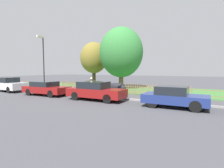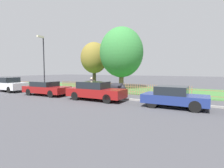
% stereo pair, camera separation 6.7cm
% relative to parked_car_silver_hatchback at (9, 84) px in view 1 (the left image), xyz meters
% --- Properties ---
extents(ground_plane, '(120.00, 120.00, 0.00)m').
position_rel_parked_car_silver_hatchback_xyz_m(ground_plane, '(10.77, 1.10, -0.77)').
color(ground_plane, '#424247').
extents(kerb_stone, '(43.79, 0.20, 0.12)m').
position_rel_parked_car_silver_hatchback_xyz_m(kerb_stone, '(10.77, 1.20, -0.71)').
color(kerb_stone, gray).
rests_on(kerb_stone, ground).
extents(grass_strip, '(43.79, 8.68, 0.01)m').
position_rel_parked_car_silver_hatchback_xyz_m(grass_strip, '(10.77, 8.45, -0.77)').
color(grass_strip, '#3D7033').
rests_on(grass_strip, ground).
extents(park_fence, '(43.79, 0.05, 1.03)m').
position_rel_parked_car_silver_hatchback_xyz_m(park_fence, '(10.77, 4.12, -0.26)').
color(park_fence, olive).
rests_on(park_fence, ground).
extents(parked_car_silver_hatchback, '(4.35, 1.88, 1.53)m').
position_rel_parked_car_silver_hatchback_xyz_m(parked_car_silver_hatchback, '(0.00, 0.00, 0.00)').
color(parked_car_silver_hatchback, silver).
rests_on(parked_car_silver_hatchback, ground).
extents(parked_car_black_saloon, '(4.45, 1.99, 1.27)m').
position_rel_parked_car_silver_hatchback_xyz_m(parked_car_black_saloon, '(5.83, -0.06, -0.11)').
color(parked_car_black_saloon, maroon).
rests_on(parked_car_black_saloon, ground).
extents(parked_car_navy_estate, '(4.59, 1.71, 1.43)m').
position_rel_parked_car_silver_hatchback_xyz_m(parked_car_navy_estate, '(11.30, -0.10, -0.05)').
color(parked_car_navy_estate, maroon).
rests_on(parked_car_navy_estate, ground).
extents(parked_car_red_compact, '(3.84, 1.78, 1.32)m').
position_rel_parked_car_silver_hatchback_xyz_m(parked_car_red_compact, '(17.03, 0.04, -0.09)').
color(parked_car_red_compact, navy).
rests_on(parked_car_red_compact, ground).
extents(covered_motorcycle, '(2.02, 0.81, 1.20)m').
position_rel_parked_car_silver_hatchback_xyz_m(covered_motorcycle, '(11.91, 2.35, -0.05)').
color(covered_motorcycle, black).
rests_on(covered_motorcycle, ground).
extents(tree_nearest_kerb, '(4.05, 4.05, 6.51)m').
position_rel_parked_car_silver_hatchback_xyz_m(tree_nearest_kerb, '(3.68, 10.85, 3.37)').
color(tree_nearest_kerb, '#473828').
rests_on(tree_nearest_kerb, ground).
extents(tree_behind_motorcycle, '(5.46, 5.46, 7.69)m').
position_rel_parked_car_silver_hatchback_xyz_m(tree_behind_motorcycle, '(9.16, 8.92, 3.76)').
color(tree_behind_motorcycle, brown).
rests_on(tree_behind_motorcycle, ground).
extents(pedestrian_near_fence, '(0.38, 0.34, 1.64)m').
position_rel_parked_car_silver_hatchback_xyz_m(pedestrian_near_fence, '(9.31, 2.20, 0.15)').
color(pedestrian_near_fence, black).
rests_on(pedestrian_near_fence, ground).
extents(street_lamp, '(0.20, 0.79, 5.83)m').
position_rel_parked_car_silver_hatchback_xyz_m(street_lamp, '(3.59, 1.56, 2.88)').
color(street_lamp, black).
rests_on(street_lamp, ground).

